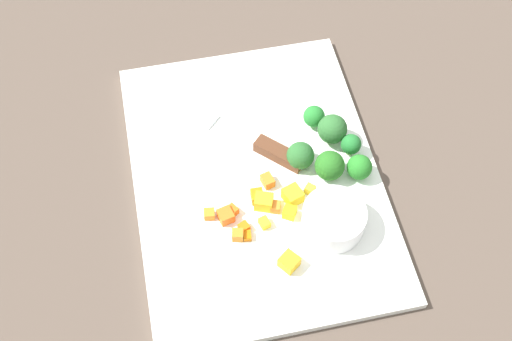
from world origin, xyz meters
name	(u,v)px	position (x,y,z in m)	size (l,w,h in m)	color
ground_plane	(256,179)	(0.00, 0.00, 0.00)	(4.00, 4.00, 0.00)	brown
cutting_board	(256,177)	(0.00, 0.00, 0.01)	(0.44, 0.32, 0.01)	white
prep_bowl	(334,219)	(0.09, 0.08, 0.03)	(0.08, 0.08, 0.04)	silver
chef_knife	(244,136)	(-0.06, 0.00, 0.02)	(0.21, 0.22, 0.02)	silver
carrot_dice_0	(209,214)	(0.05, -0.07, 0.02)	(0.01, 0.01, 0.01)	orange
carrot_dice_1	(268,181)	(0.02, 0.01, 0.02)	(0.02, 0.01, 0.01)	orange
carrot_dice_2	(257,196)	(0.04, -0.01, 0.02)	(0.02, 0.02, 0.01)	orange
carrot_dice_3	(232,211)	(0.05, -0.04, 0.02)	(0.01, 0.01, 0.01)	orange
carrot_dice_4	(244,227)	(0.08, -0.03, 0.02)	(0.01, 0.01, 0.01)	orange
carrot_dice_5	(238,235)	(0.09, -0.04, 0.02)	(0.01, 0.01, 0.01)	orange
carrot_dice_6	(226,216)	(0.06, -0.05, 0.02)	(0.02, 0.02, 0.02)	orange
carrot_dice_7	(276,207)	(0.06, 0.01, 0.02)	(0.01, 0.01, 0.01)	orange
carrot_dice_8	(247,236)	(0.09, -0.03, 0.02)	(0.01, 0.01, 0.01)	orange
pepper_dice_0	(293,195)	(0.05, 0.04, 0.02)	(0.02, 0.02, 0.02)	yellow
pepper_dice_1	(260,202)	(0.05, 0.00, 0.02)	(0.02, 0.02, 0.02)	yellow
pepper_dice_2	(289,262)	(0.14, 0.01, 0.02)	(0.02, 0.02, 0.02)	yellow
pepper_dice_3	(290,212)	(0.07, 0.03, 0.02)	(0.02, 0.01, 0.02)	yellow
pepper_dice_4	(264,223)	(0.08, -0.01, 0.02)	(0.01, 0.01, 0.01)	yellow
pepper_dice_5	(310,190)	(0.04, 0.06, 0.02)	(0.01, 0.01, 0.01)	yellow
broccoli_floret_0	(300,156)	(-0.01, 0.06, 0.03)	(0.04, 0.04, 0.04)	#94BD64
broccoli_floret_1	(351,145)	(-0.01, 0.13, 0.03)	(0.03, 0.03, 0.03)	#80AB5E
broccoli_floret_2	(314,117)	(-0.07, 0.10, 0.03)	(0.03, 0.03, 0.03)	#95BA64
broccoli_floret_3	(332,129)	(-0.03, 0.11, 0.04)	(0.04, 0.04, 0.05)	#91BA5A
broccoli_floret_4	(330,166)	(0.02, 0.09, 0.03)	(0.04, 0.04, 0.04)	#82C05D
broccoli_floret_5	(359,167)	(0.03, 0.13, 0.03)	(0.03, 0.03, 0.04)	#8BB358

